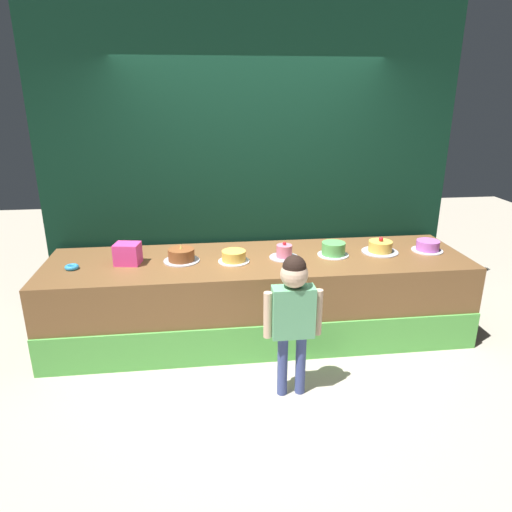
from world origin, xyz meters
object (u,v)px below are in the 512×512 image
at_px(child_figure, 293,308).
at_px(cake_right, 380,247).
at_px(pink_box, 128,254).
at_px(cake_left, 234,257).
at_px(cake_far_right, 428,246).
at_px(cake_center_left, 284,252).
at_px(donut, 72,267).
at_px(cake_center_right, 333,249).
at_px(cake_far_left, 181,255).

xyz_separation_m(child_figure, cake_right, (1.03, 1.00, 0.09)).
distance_m(child_figure, pink_box, 1.61).
relative_size(child_figure, pink_box, 5.28).
bearing_deg(cake_left, cake_right, 3.60).
distance_m(cake_left, cake_far_right, 1.85).
bearing_deg(pink_box, cake_left, -3.78).
relative_size(cake_center_left, cake_far_right, 0.93).
xyz_separation_m(cake_center_left, cake_right, (0.93, 0.04, -0.00)).
bearing_deg(cake_left, cake_center_left, 5.49).
xyz_separation_m(donut, cake_center_right, (2.31, 0.07, 0.04)).
xyz_separation_m(donut, cake_far_left, (0.93, 0.09, 0.04)).
bearing_deg(donut, cake_center_right, 1.81).
height_order(cake_far_left, cake_far_right, cake_far_left).
distance_m(cake_far_left, cake_left, 0.47).
xyz_separation_m(child_figure, cake_center_left, (0.11, 0.95, 0.09)).
bearing_deg(child_figure, cake_center_right, 59.48).
relative_size(child_figure, cake_center_left, 4.15).
bearing_deg(cake_far_left, cake_left, -8.62).
xyz_separation_m(pink_box, cake_far_right, (2.78, 0.01, -0.05)).
distance_m(cake_left, cake_center_left, 0.46).
distance_m(child_figure, cake_center_left, 0.96).
bearing_deg(cake_far_left, pink_box, -178.88).
xyz_separation_m(cake_center_right, cake_far_right, (0.93, 0.01, -0.01)).
xyz_separation_m(pink_box, cake_center_right, (1.85, -0.00, -0.03)).
height_order(child_figure, pink_box, child_figure).
xyz_separation_m(donut, cake_far_right, (3.24, 0.09, 0.03)).
bearing_deg(child_figure, cake_right, 43.98).
bearing_deg(donut, pink_box, 9.48).
relative_size(cake_far_left, cake_center_right, 1.12).
xyz_separation_m(cake_center_right, cake_right, (0.46, 0.03, -0.01)).
relative_size(cake_far_left, cake_far_right, 1.11).
bearing_deg(pink_box, cake_right, 0.65).
xyz_separation_m(cake_left, cake_far_right, (1.85, 0.07, -0.00)).
height_order(child_figure, cake_far_left, child_figure).
height_order(donut, cake_left, cake_left).
distance_m(cake_center_left, cake_center_right, 0.46).
xyz_separation_m(cake_right, cake_far_right, (0.46, -0.02, -0.00)).
height_order(donut, cake_center_right, cake_center_right).
xyz_separation_m(cake_left, cake_right, (1.39, 0.09, 0.00)).
distance_m(pink_box, cake_far_left, 0.46).
distance_m(cake_far_left, cake_right, 1.85).
distance_m(pink_box, cake_center_left, 1.39).
bearing_deg(cake_center_right, pink_box, 179.88).
bearing_deg(pink_box, donut, -170.52).
bearing_deg(cake_left, cake_far_left, 171.38).
height_order(cake_left, cake_center_left, cake_center_left).
bearing_deg(cake_far_right, cake_far_left, -179.97).
distance_m(child_figure, cake_far_left, 1.28).
distance_m(cake_center_left, cake_far_right, 1.39).
xyz_separation_m(donut, cake_right, (2.78, 0.10, 0.03)).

